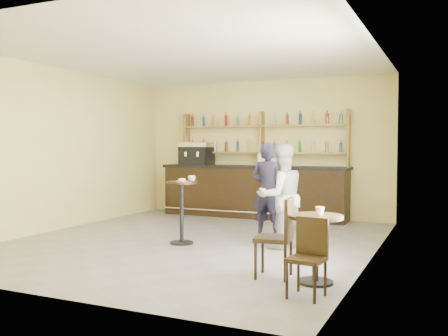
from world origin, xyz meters
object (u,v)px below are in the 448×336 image
at_px(espresso_machine, 197,154).
at_px(patron_second, 281,196).
at_px(pastry_case, 270,160).
at_px(cafe_table, 316,249).
at_px(pedestal_table, 182,213).
at_px(chair_south, 306,258).
at_px(man_main, 268,190).
at_px(chair_west, 274,238).
at_px(bar_counter, 253,192).

height_order(espresso_machine, patron_second, espresso_machine).
xyz_separation_m(pastry_case, cafe_table, (2.29, -4.89, -0.93)).
bearing_deg(pedestal_table, chair_south, -37.14).
xyz_separation_m(pedestal_table, chair_south, (2.73, -2.06, -0.10)).
relative_size(man_main, chair_south, 2.00).
distance_m(chair_south, patron_second, 2.67).
relative_size(pastry_case, cafe_table, 0.58).
xyz_separation_m(cafe_table, patron_second, (-1.03, 1.81, 0.43)).
bearing_deg(cafe_table, chair_south, -85.24).
distance_m(man_main, patron_second, 0.88).
xyz_separation_m(chair_west, patron_second, (-0.48, 1.76, 0.34)).
relative_size(bar_counter, patron_second, 2.61).
distance_m(espresso_machine, chair_south, 7.02).
bearing_deg(bar_counter, espresso_machine, 180.00).
relative_size(bar_counter, espresso_machine, 5.84).
height_order(cafe_table, chair_west, chair_west).
relative_size(bar_counter, pedestal_table, 4.18).
bearing_deg(chair_west, bar_counter, -162.35).
bearing_deg(espresso_machine, patron_second, -41.13).
xyz_separation_m(espresso_machine, chair_south, (4.24, -5.49, -1.04)).
bearing_deg(chair_south, espresso_machine, 134.53).
relative_size(espresso_machine, chair_south, 0.88).
bearing_deg(chair_south, cafe_table, 101.59).
relative_size(espresso_machine, cafe_table, 0.91).
height_order(pedestal_table, chair_west, pedestal_table).
distance_m(pastry_case, man_main, 2.52).
relative_size(pedestal_table, cafe_table, 1.28).
height_order(bar_counter, chair_south, bar_counter).
distance_m(bar_counter, pastry_case, 0.85).
distance_m(espresso_machine, pastry_case, 1.90).
bearing_deg(bar_counter, man_main, -63.00).
relative_size(pedestal_table, patron_second, 0.63).
xyz_separation_m(pastry_case, chair_south, (2.34, -5.49, -0.91)).
bearing_deg(chair_west, espresso_machine, -149.41).
height_order(bar_counter, man_main, man_main).
height_order(espresso_machine, chair_south, espresso_machine).
bearing_deg(cafe_table, pedestal_table, 151.31).
xyz_separation_m(man_main, chair_south, (1.56, -3.14, -0.43)).
distance_m(cafe_table, chair_west, 0.56).
distance_m(bar_counter, man_main, 2.65).
xyz_separation_m(pedestal_table, cafe_table, (2.68, -1.46, -0.12)).
xyz_separation_m(man_main, patron_second, (0.48, -0.73, -0.02)).
distance_m(bar_counter, espresso_machine, 1.72).
bearing_deg(chair_south, pedestal_table, 149.69).
relative_size(man_main, chair_west, 1.70).
distance_m(espresso_machine, man_main, 3.62).
bearing_deg(chair_west, man_main, -165.28).
xyz_separation_m(pedestal_table, chair_west, (2.13, -1.41, -0.02)).
distance_m(bar_counter, pedestal_table, 3.43).
xyz_separation_m(bar_counter, man_main, (1.20, -2.35, 0.26)).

